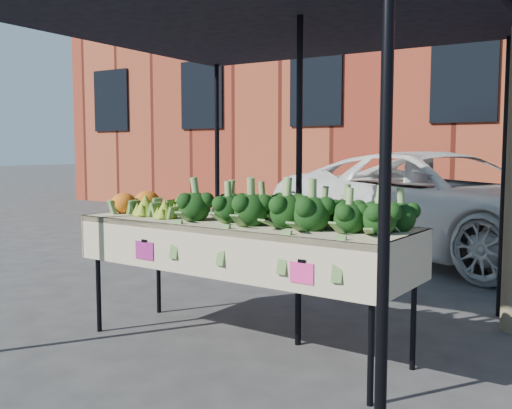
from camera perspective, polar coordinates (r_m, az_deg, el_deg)
name	(u,v)px	position (r m, az deg, el deg)	size (l,w,h in m)	color
ground	(259,360)	(3.97, 0.34, -15.10)	(90.00, 90.00, 0.00)	#2F2F32
table	(241,286)	(4.06, -1.50, -7.98)	(2.45, 0.95, 0.90)	#B8AB94
canopy	(262,153)	(4.29, 0.60, 5.14)	(3.16, 3.16, 2.74)	black
broccoli_heap	(293,204)	(3.79, 3.62, 0.01)	(1.61, 0.58, 0.27)	black
romanesco_cluster	(169,202)	(4.40, -8.53, 0.29)	(0.44, 0.58, 0.21)	#9BB536
cauliflower_pair	(136,200)	(4.67, -11.75, 0.40)	(0.24, 0.44, 0.19)	orange
vehicle	(444,66)	(8.01, 18.04, 12.87)	(2.28, 1.37, 4.94)	white
building_left	(331,39)	(16.97, 7.43, 15.87)	(12.00, 8.00, 9.00)	maroon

